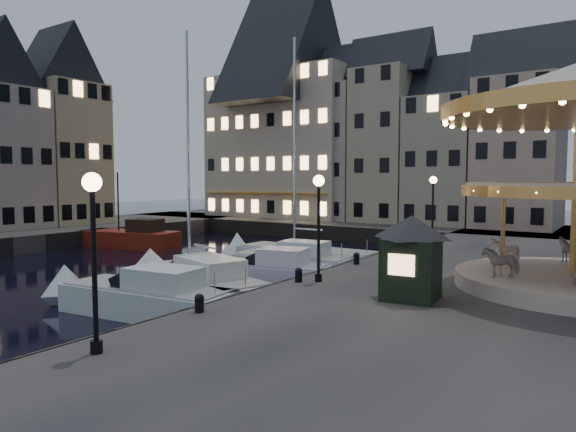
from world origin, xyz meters
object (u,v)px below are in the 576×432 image
Objects in this scene: bollard_c at (356,258)px; bollard_b at (299,274)px; motorboat_e at (285,263)px; red_fishing_boat at (131,239)px; motorboat_c at (194,282)px; ticket_kiosk at (412,243)px; streetlamp_c at (433,200)px; streetlamp_b at (319,212)px; bollard_d at (401,245)px; bollard_a at (199,302)px; streetlamp_a at (93,236)px; motorboat_b at (139,298)px; motorboat_f at (299,258)px; motorboat_d at (262,273)px.

bollard_b is at bearing -90.00° from bollard_c.
red_fishing_boat reaches higher than motorboat_e.
ticket_kiosk is (10.27, -0.26, 2.52)m from motorboat_c.
streetlamp_c reaches higher than ticket_kiosk.
bollard_c is (-0.60, 4.50, -2.41)m from streetlamp_b.
red_fishing_boat reaches higher than streetlamp_b.
bollard_c is at bearing -90.00° from bollard_d.
motorboat_c is at bearing -93.77° from motorboat_e.
ticket_kiosk reaches higher than bollard_b.
red_fishing_boat is at bearing 156.87° from bollard_b.
bollard_a is 1.00× the size of bollard_c.
streetlamp_b is at bearing 84.29° from bollard_a.
motorboat_e is at bearing -127.70° from streetlamp_c.
streetlamp_a is 0.50× the size of motorboat_b.
motorboat_b is (-5.86, -17.44, -3.37)m from streetlamp_c.
motorboat_f is (-6.69, 8.86, -3.49)m from streetlamp_b.
motorboat_d is at bearing 141.83° from bollard_b.
streetlamp_a is 11.79m from motorboat_c.
streetlamp_b is at bearing 33.93° from motorboat_b.
streetlamp_b is 9.01m from motorboat_e.
red_fishing_boat is at bearing -179.04° from motorboat_f.
ticket_kiosk reaches higher than bollard_c.
motorboat_e is (-5.76, -7.45, -3.38)m from streetlamp_c.
bollard_a is at bearing -90.00° from bollard_c.
bollard_a is 10.50m from bollard_c.
ticket_kiosk is (9.08, -3.77, 2.56)m from motorboat_d.
streetlamp_c is at bearing 90.00° from streetlamp_a.
streetlamp_b is 23.78m from red_fishing_boat.
motorboat_c is at bearing -174.99° from streetlamp_b.
bollard_c is 7.24m from ticket_kiosk.
streetlamp_b is 0.54× the size of motorboat_e.
motorboat_c is at bearing -30.19° from red_fishing_boat.
motorboat_f reaches higher than motorboat_c.
streetlamp_c is (0.00, 23.50, 0.00)m from streetlamp_a.
bollard_d is at bearing 3.74° from red_fishing_boat.
streetlamp_c is at bearing 66.20° from motorboat_c.
bollard_d is at bearing 57.91° from motorboat_d.
bollard_c is 4.77m from motorboat_d.
bollard_b is 5.00m from bollard_c.
motorboat_c is at bearing 178.57° from ticket_kiosk.
motorboat_c is 9.42m from motorboat_f.
motorboat_f reaches higher than ticket_kiosk.
motorboat_e is 0.94× the size of red_fishing_boat.
streetlamp_c is 10.01m from motorboat_e.
streetlamp_b is at bearing 168.88° from ticket_kiosk.
streetlamp_a is 0.60× the size of motorboat_d.
bollard_d is 6.57m from motorboat_e.
motorboat_d reaches higher than bollard_c.
streetlamp_c is at bearing 105.89° from ticket_kiosk.
streetlamp_c is 0.50× the size of motorboat_b.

